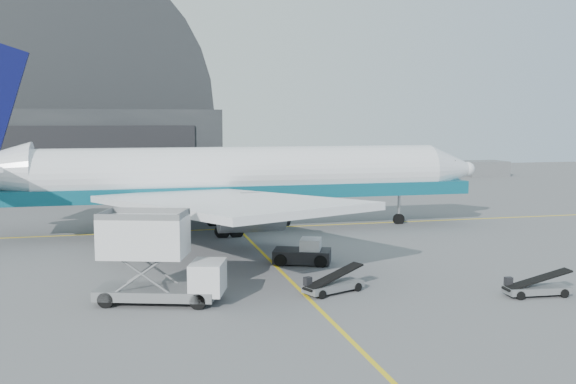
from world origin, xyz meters
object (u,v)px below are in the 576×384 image
object	(u,v)px
airliner	(223,177)
pushback_tug	(304,254)
belt_loader_b	(536,288)
catering_truck	(155,260)
belt_loader_a	(333,285)

from	to	relation	value
airliner	pushback_tug	size ratio (longest dim) A/B	11.24
airliner	belt_loader_b	world-z (taller)	airliner
catering_truck	pushback_tug	xyz separation A→B (m)	(10.95, 7.76, -1.81)
belt_loader_a	belt_loader_b	distance (m)	12.15
airliner	catering_truck	world-z (taller)	airliner
belt_loader_a	catering_truck	bearing A→B (deg)	154.87
belt_loader_b	belt_loader_a	bearing A→B (deg)	166.78
airliner	pushback_tug	xyz separation A→B (m)	(3.76, -15.19, -4.44)
catering_truck	belt_loader_a	distance (m)	10.72
belt_loader_b	pushback_tug	bearing A→B (deg)	137.33
airliner	catering_truck	distance (m)	24.19
airliner	catering_truck	bearing A→B (deg)	-107.37
pushback_tug	belt_loader_a	distance (m)	8.24
belt_loader_b	airliner	bearing A→B (deg)	122.87
pushback_tug	belt_loader_b	size ratio (longest dim) A/B	1.12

